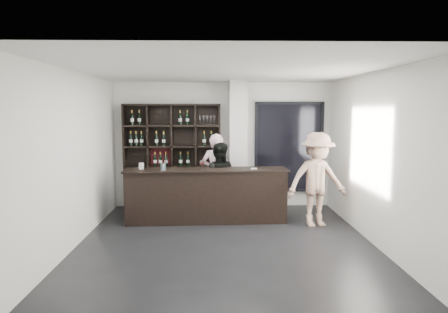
{
  "coord_description": "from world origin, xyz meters",
  "views": [
    {
      "loc": [
        -0.19,
        -6.53,
        2.27
      ],
      "look_at": [
        -0.0,
        1.1,
        1.37
      ],
      "focal_mm": 32.0,
      "sensor_mm": 36.0,
      "label": 1
    }
  ],
  "objects_px": {
    "taster_black": "(219,179)",
    "customer": "(317,180)",
    "taster_pink": "(216,174)",
    "tasting_counter": "(207,195)",
    "wine_shelf": "(173,157)"
  },
  "relations": [
    {
      "from": "taster_black",
      "to": "customer",
      "type": "height_order",
      "value": "customer"
    },
    {
      "from": "wine_shelf",
      "to": "customer",
      "type": "relative_size",
      "value": 1.31
    },
    {
      "from": "tasting_counter",
      "to": "taster_pink",
      "type": "relative_size",
      "value": 1.86
    },
    {
      "from": "tasting_counter",
      "to": "taster_black",
      "type": "xyz_separation_m",
      "value": [
        0.25,
        0.44,
        0.25
      ]
    },
    {
      "from": "tasting_counter",
      "to": "taster_pink",
      "type": "bearing_deg",
      "value": 67.88
    },
    {
      "from": "taster_pink",
      "to": "customer",
      "type": "height_order",
      "value": "customer"
    },
    {
      "from": "wine_shelf",
      "to": "customer",
      "type": "xyz_separation_m",
      "value": [
        2.95,
        -1.52,
        -0.28
      ]
    },
    {
      "from": "tasting_counter",
      "to": "customer",
      "type": "distance_m",
      "value": 2.21
    },
    {
      "from": "taster_pink",
      "to": "taster_black",
      "type": "distance_m",
      "value": 0.14
    },
    {
      "from": "taster_pink",
      "to": "customer",
      "type": "relative_size",
      "value": 0.96
    },
    {
      "from": "taster_black",
      "to": "customer",
      "type": "relative_size",
      "value": 0.86
    },
    {
      "from": "taster_black",
      "to": "customer",
      "type": "xyz_separation_m",
      "value": [
        1.9,
        -0.8,
        0.13
      ]
    },
    {
      "from": "wine_shelf",
      "to": "taster_pink",
      "type": "distance_m",
      "value": 1.22
    },
    {
      "from": "tasting_counter",
      "to": "customer",
      "type": "height_order",
      "value": "customer"
    },
    {
      "from": "wine_shelf",
      "to": "taster_black",
      "type": "height_order",
      "value": "wine_shelf"
    }
  ]
}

